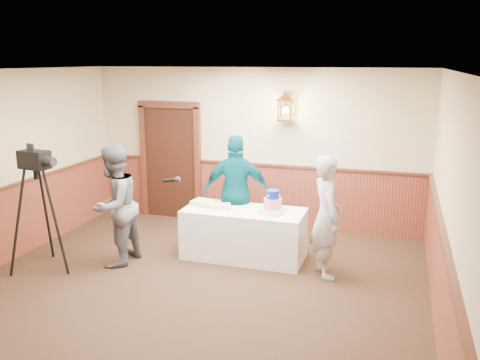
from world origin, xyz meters
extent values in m
plane|color=black|center=(0.00, 0.00, 0.00)|extent=(7.00, 7.00, 0.00)
cube|color=beige|center=(0.00, 3.50, 1.40)|extent=(6.00, 0.02, 2.80)
cube|color=beige|center=(3.00, 0.00, 1.40)|extent=(0.02, 7.00, 2.80)
cube|color=white|center=(0.00, 0.00, 2.80)|extent=(6.00, 7.00, 0.02)
cube|color=maroon|center=(0.00, 3.48, 0.55)|extent=(5.98, 0.04, 1.10)
cube|color=maroon|center=(2.98, 0.00, 0.55)|extent=(0.04, 6.98, 1.10)
cube|color=#522415|center=(0.00, 3.46, 1.12)|extent=(5.98, 0.07, 0.04)
cube|color=black|center=(-1.60, 3.45, 1.05)|extent=(1.00, 0.06, 2.10)
cube|color=white|center=(0.31, 1.90, 0.38)|extent=(1.80, 0.80, 0.75)
cube|color=beige|center=(0.75, 1.88, 0.78)|extent=(0.37, 0.37, 0.07)
cylinder|color=red|center=(0.75, 1.88, 0.89)|extent=(0.26, 0.26, 0.15)
cylinder|color=navy|center=(0.75, 1.88, 1.03)|extent=(0.19, 0.19, 0.12)
cube|color=#E3C187|center=(-0.05, 1.86, 0.78)|extent=(0.35, 0.30, 0.06)
cube|color=#B5F1AA|center=(-0.34, 1.93, 0.79)|extent=(0.38, 0.32, 0.08)
imported|color=#57595F|center=(-1.39, 1.11, 0.88)|extent=(0.72, 0.90, 1.76)
cylinder|color=black|center=(-0.41, 0.91, 1.37)|extent=(0.23, 0.10, 0.09)
sphere|color=black|center=(-0.28, 0.88, 1.40)|extent=(0.08, 0.08, 0.08)
imported|color=#A1A1A7|center=(1.57, 1.60, 0.85)|extent=(0.64, 0.74, 1.70)
imported|color=#044B58|center=(0.08, 2.27, 0.90)|extent=(1.13, 0.66, 1.81)
cube|color=black|center=(-2.29, 0.61, 1.60)|extent=(0.45, 0.29, 0.25)
cylinder|color=black|center=(-2.02, 0.57, 1.60)|extent=(0.18, 0.15, 0.13)
camera|label=1|loc=(2.45, -5.02, 2.93)|focal=38.00mm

